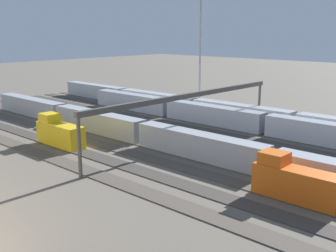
{
  "coord_description": "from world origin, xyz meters",
  "views": [
    {
      "loc": [
        -41.43,
        52.38,
        18.77
      ],
      "look_at": [
        6.95,
        0.07,
        2.5
      ],
      "focal_mm": 44.8,
      "sensor_mm": 36.0,
      "label": 1
    }
  ],
  "objects_px": {
    "train_on_track_7": "(59,133)",
    "signal_gantry": "(190,99)",
    "train_on_track_1": "(266,124)",
    "train_on_track_5": "(143,132)",
    "train_on_track_6": "(295,182)",
    "train_on_track_0": "(235,113)",
    "light_mast_0": "(201,31)"
  },
  "relations": [
    {
      "from": "train_on_track_5",
      "to": "train_on_track_0",
      "type": "height_order",
      "value": "train_on_track_0"
    },
    {
      "from": "train_on_track_0",
      "to": "train_on_track_6",
      "type": "bearing_deg",
      "value": 133.14
    },
    {
      "from": "train_on_track_7",
      "to": "train_on_track_0",
      "type": "bearing_deg",
      "value": -107.95
    },
    {
      "from": "train_on_track_1",
      "to": "train_on_track_6",
      "type": "distance_m",
      "value": 30.82
    },
    {
      "from": "train_on_track_6",
      "to": "train_on_track_5",
      "type": "distance_m",
      "value": 30.27
    },
    {
      "from": "train_on_track_6",
      "to": "light_mast_0",
      "type": "bearing_deg",
      "value": -39.74
    },
    {
      "from": "train_on_track_1",
      "to": "signal_gantry",
      "type": "distance_m",
      "value": 17.08
    },
    {
      "from": "train_on_track_7",
      "to": "train_on_track_1",
      "type": "bearing_deg",
      "value": -125.54
    },
    {
      "from": "train_on_track_0",
      "to": "light_mast_0",
      "type": "distance_m",
      "value": 21.34
    },
    {
      "from": "train_on_track_6",
      "to": "light_mast_0",
      "type": "height_order",
      "value": "light_mast_0"
    },
    {
      "from": "signal_gantry",
      "to": "light_mast_0",
      "type": "bearing_deg",
      "value": -54.57
    },
    {
      "from": "train_on_track_5",
      "to": "train_on_track_0",
      "type": "xyz_separation_m",
      "value": [
        -1.74,
        -25.0,
        0.06
      ]
    },
    {
      "from": "train_on_track_7",
      "to": "train_on_track_5",
      "type": "height_order",
      "value": "train_on_track_7"
    },
    {
      "from": "train_on_track_1",
      "to": "train_on_track_0",
      "type": "bearing_deg",
      "value": -26.36
    },
    {
      "from": "train_on_track_1",
      "to": "train_on_track_5",
      "type": "distance_m",
      "value": 23.24
    },
    {
      "from": "train_on_track_1",
      "to": "train_on_track_0",
      "type": "distance_m",
      "value": 11.26
    },
    {
      "from": "train_on_track_6",
      "to": "signal_gantry",
      "type": "height_order",
      "value": "signal_gantry"
    },
    {
      "from": "train_on_track_0",
      "to": "train_on_track_7",
      "type": "bearing_deg",
      "value": 72.05
    },
    {
      "from": "train_on_track_7",
      "to": "light_mast_0",
      "type": "height_order",
      "value": "light_mast_0"
    },
    {
      "from": "train_on_track_6",
      "to": "train_on_track_5",
      "type": "height_order",
      "value": "train_on_track_6"
    },
    {
      "from": "train_on_track_7",
      "to": "train_on_track_1",
      "type": "distance_m",
      "value": 36.87
    },
    {
      "from": "train_on_track_7",
      "to": "train_on_track_0",
      "type": "height_order",
      "value": "train_on_track_7"
    },
    {
      "from": "light_mast_0",
      "to": "train_on_track_7",
      "type": "bearing_deg",
      "value": 92.07
    },
    {
      "from": "train_on_track_1",
      "to": "train_on_track_6",
      "type": "xyz_separation_m",
      "value": [
        -18.03,
        25.0,
        0.14
      ]
    },
    {
      "from": "train_on_track_7",
      "to": "signal_gantry",
      "type": "distance_m",
      "value": 22.4
    },
    {
      "from": "train_on_track_7",
      "to": "signal_gantry",
      "type": "relative_size",
      "value": 0.22
    },
    {
      "from": "train_on_track_7",
      "to": "train_on_track_1",
      "type": "relative_size",
      "value": 0.1
    },
    {
      "from": "train_on_track_6",
      "to": "train_on_track_0",
      "type": "xyz_separation_m",
      "value": [
        28.12,
        -30.0,
        -0.08
      ]
    },
    {
      "from": "light_mast_0",
      "to": "signal_gantry",
      "type": "distance_m",
      "value": 31.39
    },
    {
      "from": "train_on_track_5",
      "to": "light_mast_0",
      "type": "xyz_separation_m",
      "value": [
        11.01,
        -28.98,
        16.7
      ]
    },
    {
      "from": "train_on_track_5",
      "to": "train_on_track_6",
      "type": "bearing_deg",
      "value": 170.49
    },
    {
      "from": "train_on_track_5",
      "to": "signal_gantry",
      "type": "distance_m",
      "value": 9.75
    }
  ]
}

